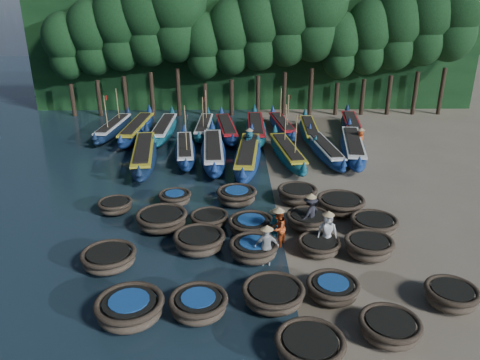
{
  "coord_description": "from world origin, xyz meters",
  "views": [
    {
      "loc": [
        -2.24,
        -20.46,
        10.32
      ],
      "look_at": [
        -1.81,
        1.6,
        1.3
      ],
      "focal_mm": 35.0,
      "sensor_mm": 36.0,
      "label": 1
    }
  ],
  "objects_px": {
    "coracle_12": "(254,249)",
    "long_boat_15": "(282,126)",
    "long_boat_12": "(204,127)",
    "long_boat_11": "(164,129)",
    "coracle_16": "(209,219)",
    "coracle_19": "(374,225)",
    "coracle_9": "(451,296)",
    "long_boat_9": "(113,128)",
    "fisherman_2": "(278,227)",
    "coracle_3": "(310,347)",
    "coracle_7": "(273,295)",
    "long_boat_2": "(144,155)",
    "coracle_8": "(333,289)",
    "fisherman_3": "(310,213)",
    "coracle_17": "(251,225)",
    "coracle_20": "(115,206)",
    "coracle_13": "(319,246)",
    "long_boat_13": "(226,129)",
    "coracle_23": "(297,194)",
    "fisherman_1": "(275,224)",
    "coracle_18": "(308,220)",
    "long_boat_14": "(256,129)",
    "long_boat_7": "(324,150)",
    "coracle_24": "(340,204)",
    "coracle_10": "(109,258)",
    "coracle_11": "(199,241)",
    "coracle_22": "(237,196)",
    "coracle_4": "(390,328)",
    "long_boat_8": "(353,147)",
    "long_boat_17": "(351,126)",
    "coracle_14": "(369,247)",
    "long_boat_3": "(185,150)",
    "coracle_5": "(130,309)",
    "long_boat_4": "(213,152)",
    "fisherman_6": "(360,139)",
    "fisherman_4": "(267,245)",
    "coracle_6": "(199,305)",
    "long_boat_16": "(309,131)",
    "long_boat_5": "(248,156)",
    "coracle_21": "(175,198)"
  },
  "relations": [
    {
      "from": "coracle_12",
      "to": "long_boat_15",
      "type": "bearing_deg",
      "value": 80.59
    },
    {
      "from": "long_boat_12",
      "to": "long_boat_11",
      "type": "bearing_deg",
      "value": -164.41
    },
    {
      "from": "coracle_16",
      "to": "coracle_19",
      "type": "xyz_separation_m",
      "value": [
        7.5,
        -0.76,
        0.05
      ]
    },
    {
      "from": "coracle_9",
      "to": "long_boat_15",
      "type": "xyz_separation_m",
      "value": [
        -3.69,
        21.61,
        0.08
      ]
    },
    {
      "from": "long_boat_9",
      "to": "fisherman_2",
      "type": "distance_m",
      "value": 20.13
    },
    {
      "from": "coracle_3",
      "to": "long_boat_9",
      "type": "height_order",
      "value": "long_boat_9"
    },
    {
      "from": "coracle_7",
      "to": "long_boat_2",
      "type": "relative_size",
      "value": 0.28
    },
    {
      "from": "long_boat_9",
      "to": "long_boat_11",
      "type": "xyz_separation_m",
      "value": [
        3.92,
        -0.49,
        0.03
      ]
    },
    {
      "from": "coracle_8",
      "to": "fisherman_3",
      "type": "xyz_separation_m",
      "value": [
        -0.02,
        5.13,
        0.51
      ]
    },
    {
      "from": "coracle_17",
      "to": "coracle_20",
      "type": "bearing_deg",
      "value": 161.02
    },
    {
      "from": "long_boat_2",
      "to": "coracle_3",
      "type": "bearing_deg",
      "value": -72.14
    },
    {
      "from": "coracle_13",
      "to": "long_boat_13",
      "type": "xyz_separation_m",
      "value": [
        -4.01,
        17.09,
        0.18
      ]
    },
    {
      "from": "coracle_23",
      "to": "fisherman_1",
      "type": "bearing_deg",
      "value": -110.87
    },
    {
      "from": "coracle_18",
      "to": "long_boat_14",
      "type": "distance_m",
      "value": 14.84
    },
    {
      "from": "long_boat_7",
      "to": "long_boat_15",
      "type": "distance_m",
      "value": 6.37
    },
    {
      "from": "coracle_24",
      "to": "long_boat_9",
      "type": "distance_m",
      "value": 19.84
    },
    {
      "from": "coracle_3",
      "to": "coracle_10",
      "type": "relative_size",
      "value": 0.92
    },
    {
      "from": "coracle_11",
      "to": "coracle_22",
      "type": "relative_size",
      "value": 1.01
    },
    {
      "from": "coracle_9",
      "to": "coracle_11",
      "type": "xyz_separation_m",
      "value": [
        -9.0,
        3.91,
        0.04
      ]
    },
    {
      "from": "coracle_4",
      "to": "coracle_19",
      "type": "xyz_separation_m",
      "value": [
        1.47,
        6.92,
        0.03
      ]
    },
    {
      "from": "long_boat_8",
      "to": "coracle_23",
      "type": "bearing_deg",
      "value": -113.19
    },
    {
      "from": "long_boat_2",
      "to": "long_boat_17",
      "type": "xyz_separation_m",
      "value": [
        14.82,
        6.57,
        -0.06
      ]
    },
    {
      "from": "coracle_12",
      "to": "long_boat_2",
      "type": "xyz_separation_m",
      "value": [
        -6.44,
        11.51,
        0.15
      ]
    },
    {
      "from": "coracle_14",
      "to": "fisherman_2",
      "type": "bearing_deg",
      "value": 165.26
    },
    {
      "from": "long_boat_3",
      "to": "fisherman_1",
      "type": "height_order",
      "value": "long_boat_3"
    },
    {
      "from": "coracle_5",
      "to": "long_boat_14",
      "type": "height_order",
      "value": "long_boat_14"
    },
    {
      "from": "long_boat_13",
      "to": "fisherman_3",
      "type": "distance_m",
      "value": 15.57
    },
    {
      "from": "coracle_11",
      "to": "long_boat_12",
      "type": "distance_m",
      "value": 17.46
    },
    {
      "from": "long_boat_4",
      "to": "coracle_13",
      "type": "bearing_deg",
      "value": -70.41
    },
    {
      "from": "coracle_9",
      "to": "long_boat_8",
      "type": "relative_size",
      "value": 0.25
    },
    {
      "from": "coracle_16",
      "to": "fisherman_6",
      "type": "distance_m",
      "value": 14.66
    },
    {
      "from": "coracle_9",
      "to": "coracle_11",
      "type": "height_order",
      "value": "coracle_11"
    },
    {
      "from": "long_boat_12",
      "to": "long_boat_14",
      "type": "height_order",
      "value": "long_boat_12"
    },
    {
      "from": "coracle_7",
      "to": "coracle_23",
      "type": "relative_size",
      "value": 1.1
    },
    {
      "from": "long_boat_13",
      "to": "fisherman_4",
      "type": "distance_m",
      "value": 18.02
    },
    {
      "from": "fisherman_3",
      "to": "fisherman_6",
      "type": "xyz_separation_m",
      "value": [
        5.23,
        11.29,
        -0.07
      ]
    },
    {
      "from": "coracle_6",
      "to": "coracle_14",
      "type": "relative_size",
      "value": 1.08
    },
    {
      "from": "coracle_8",
      "to": "long_boat_16",
      "type": "xyz_separation_m",
      "value": [
        2.27,
        19.74,
        0.12
      ]
    },
    {
      "from": "coracle_13",
      "to": "long_boat_5",
      "type": "distance_m",
      "value": 11.05
    },
    {
      "from": "long_boat_17",
      "to": "fisherman_1",
      "type": "bearing_deg",
      "value": -106.03
    },
    {
      "from": "coracle_6",
      "to": "long_boat_17",
      "type": "height_order",
      "value": "long_boat_17"
    },
    {
      "from": "coracle_7",
      "to": "coracle_21",
      "type": "bearing_deg",
      "value": 117.6
    },
    {
      "from": "long_boat_12",
      "to": "long_boat_15",
      "type": "height_order",
      "value": "long_boat_15"
    },
    {
      "from": "coracle_10",
      "to": "coracle_16",
      "type": "xyz_separation_m",
      "value": [
        3.84,
        3.39,
        -0.04
      ]
    },
    {
      "from": "coracle_12",
      "to": "fisherman_1",
      "type": "distance_m",
      "value": 1.79
    },
    {
      "from": "coracle_11",
      "to": "coracle_12",
      "type": "relative_size",
      "value": 1.07
    },
    {
      "from": "long_boat_4",
      "to": "coracle_17",
      "type": "bearing_deg",
      "value": -81.28
    },
    {
      "from": "coracle_9",
      "to": "fisherman_6",
      "type": "distance_m",
      "value": 16.99
    },
    {
      "from": "long_boat_12",
      "to": "long_boat_15",
      "type": "xyz_separation_m",
      "value": [
        6.02,
        0.25,
        0.01
      ]
    },
    {
      "from": "coracle_21",
      "to": "coracle_11",
      "type": "bearing_deg",
      "value": -71.53
    }
  ]
}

